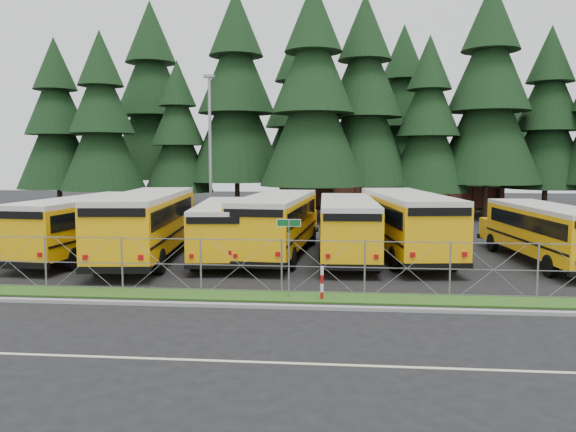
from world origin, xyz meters
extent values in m
plane|color=black|center=(0.00, 0.00, 0.00)|extent=(120.00, 120.00, 0.00)
cube|color=gray|center=(0.00, -3.10, 0.06)|extent=(50.00, 0.25, 0.12)
cube|color=#254D16|center=(0.00, -1.70, 0.03)|extent=(50.00, 1.40, 0.06)
cube|color=beige|center=(0.00, -8.00, 0.01)|extent=(50.00, 0.12, 0.01)
cube|color=brown|center=(6.00, 40.00, 3.00)|extent=(22.00, 10.00, 6.00)
cylinder|color=gray|center=(-0.67, -1.79, 1.40)|extent=(0.06, 0.06, 2.80)
cube|color=#0C571D|center=(-0.67, -1.79, 2.68)|extent=(0.80, 0.06, 0.22)
cube|color=white|center=(-0.67, -1.79, 2.68)|extent=(0.84, 0.05, 0.26)
cube|color=#0C571D|center=(-0.67, -1.79, 2.44)|extent=(0.05, 0.55, 0.18)
cylinder|color=#B20C0C|center=(0.50, -1.93, 0.60)|extent=(0.11, 0.11, 1.20)
cylinder|color=gray|center=(-7.22, 14.54, 5.00)|extent=(0.20, 0.20, 10.00)
cube|color=gray|center=(-7.22, 14.54, 10.05)|extent=(0.70, 0.35, 0.18)
camera|label=1|loc=(1.09, -20.99, 4.93)|focal=35.00mm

